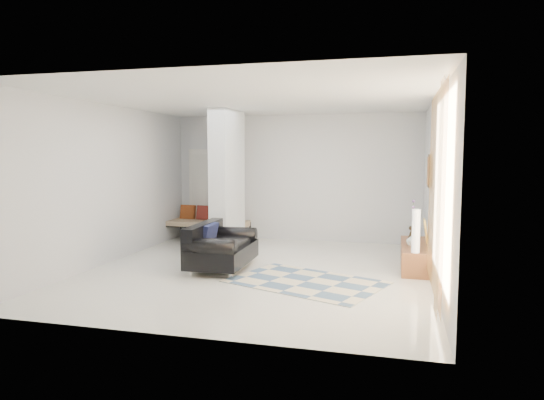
# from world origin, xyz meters

# --- Properties ---
(floor) EXTENTS (6.00, 6.00, 0.00)m
(floor) POSITION_xyz_m (0.00, 0.00, 0.00)
(floor) COLOR white
(floor) RESTS_ON ground
(ceiling) EXTENTS (6.00, 6.00, 0.00)m
(ceiling) POSITION_xyz_m (0.00, 0.00, 2.80)
(ceiling) COLOR white
(ceiling) RESTS_ON wall_back
(wall_back) EXTENTS (6.00, 0.00, 6.00)m
(wall_back) POSITION_xyz_m (0.00, 3.00, 1.40)
(wall_back) COLOR silver
(wall_back) RESTS_ON ground
(wall_front) EXTENTS (6.00, 0.00, 6.00)m
(wall_front) POSITION_xyz_m (0.00, -3.00, 1.40)
(wall_front) COLOR silver
(wall_front) RESTS_ON ground
(wall_left) EXTENTS (0.00, 6.00, 6.00)m
(wall_left) POSITION_xyz_m (-2.75, 0.00, 1.40)
(wall_left) COLOR silver
(wall_left) RESTS_ON ground
(wall_right) EXTENTS (0.00, 6.00, 6.00)m
(wall_right) POSITION_xyz_m (2.75, 0.00, 1.40)
(wall_right) COLOR silver
(wall_right) RESTS_ON ground
(partition_column) EXTENTS (0.35, 1.20, 2.80)m
(partition_column) POSITION_xyz_m (-1.10, 1.60, 1.40)
(partition_column) COLOR silver
(partition_column) RESTS_ON floor
(hallway_door) EXTENTS (0.85, 0.06, 2.04)m
(hallway_door) POSITION_xyz_m (-2.10, 2.96, 1.02)
(hallway_door) COLOR silver
(hallway_door) RESTS_ON floor
(curtain) EXTENTS (0.00, 2.55, 2.55)m
(curtain) POSITION_xyz_m (2.67, -1.15, 1.45)
(curtain) COLOR gold
(curtain) RESTS_ON wall_right
(wall_art) EXTENTS (0.04, 0.45, 0.55)m
(wall_art) POSITION_xyz_m (2.72, 0.90, 1.65)
(wall_art) COLOR #3F2811
(wall_art) RESTS_ON wall_right
(media_console) EXTENTS (0.45, 1.69, 0.80)m
(media_console) POSITION_xyz_m (2.52, 0.90, 0.21)
(media_console) COLOR brown
(media_console) RESTS_ON floor
(loveseat) EXTENTS (0.90, 1.51, 0.76)m
(loveseat) POSITION_xyz_m (-0.69, -0.00, 0.36)
(loveseat) COLOR silver
(loveseat) RESTS_ON floor
(daybed) EXTENTS (1.85, 0.89, 0.77)m
(daybed) POSITION_xyz_m (-1.91, 2.48, 0.41)
(daybed) COLOR black
(daybed) RESTS_ON floor
(area_rug) EXTENTS (2.58, 2.15, 0.01)m
(area_rug) POSITION_xyz_m (0.90, -0.52, 0.01)
(area_rug) COLOR beige
(area_rug) RESTS_ON floor
(cylinder_lamp) EXTENTS (0.12, 0.12, 0.68)m
(cylinder_lamp) POSITION_xyz_m (2.50, 0.17, 0.74)
(cylinder_lamp) COLOR white
(cylinder_lamp) RESTS_ON media_console
(bronze_figurine) EXTENTS (0.11, 0.11, 0.22)m
(bronze_figurine) POSITION_xyz_m (2.47, 1.52, 0.51)
(bronze_figurine) COLOR black
(bronze_figurine) RESTS_ON media_console
(vase) EXTENTS (0.21, 0.21, 0.21)m
(vase) POSITION_xyz_m (2.47, 0.74, 0.50)
(vase) COLOR silver
(vase) RESTS_ON media_console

